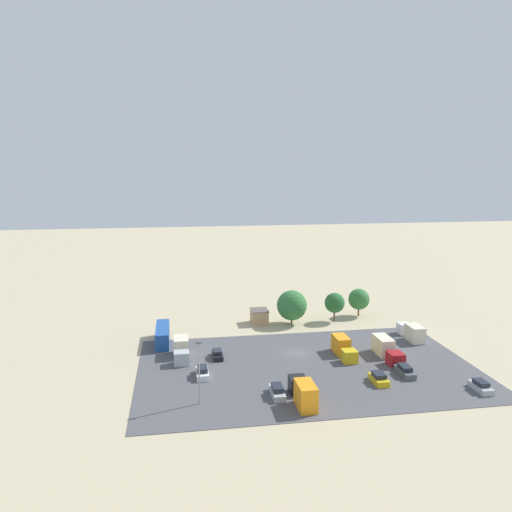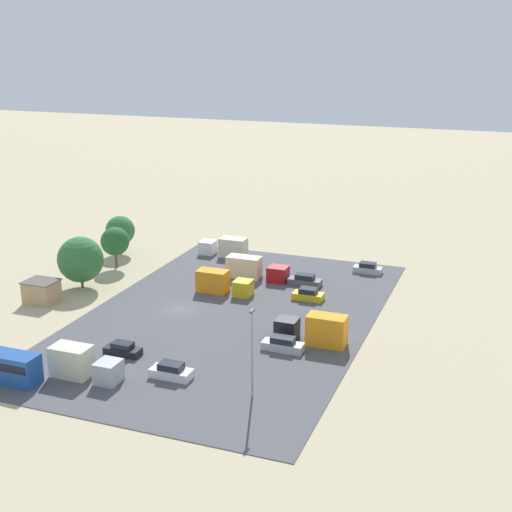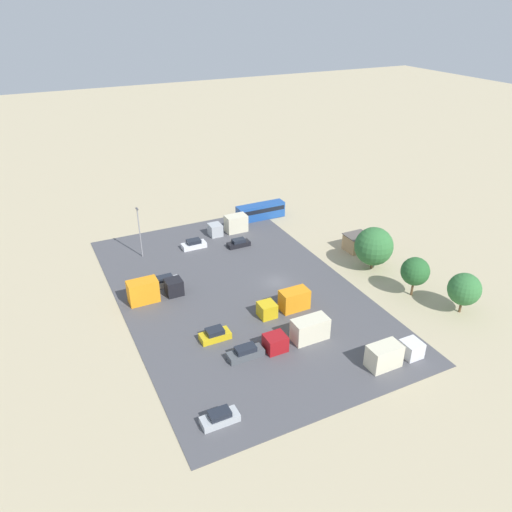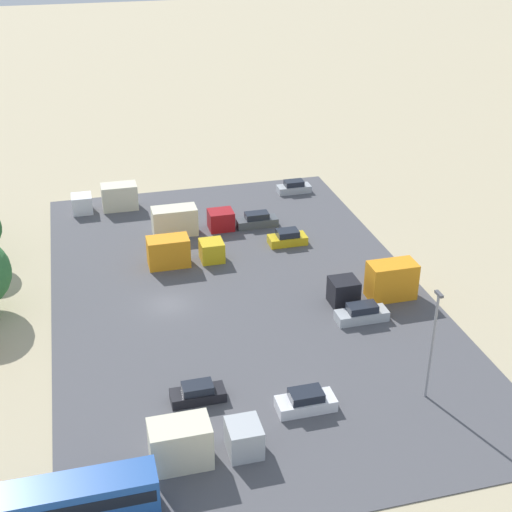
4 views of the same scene
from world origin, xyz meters
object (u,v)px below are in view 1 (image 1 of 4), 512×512
(parked_car_1, at_px, (481,386))
(parked_car_4, at_px, (217,354))
(parked_truck_0, at_px, (181,350))
(shed_building, at_px, (259,316))
(parked_car_3, at_px, (405,371))
(parked_truck_4, at_px, (386,349))
(parked_car_5, at_px, (277,392))
(bus, at_px, (163,334))
(parked_car_0, at_px, (202,372))
(parked_truck_3, at_px, (303,392))
(parked_truck_2, at_px, (412,332))
(parked_truck_1, at_px, (343,348))
(parked_car_2, at_px, (379,379))

(parked_car_1, distance_m, parked_car_4, 42.30)
(parked_car_1, distance_m, parked_truck_0, 48.37)
(shed_building, height_order, parked_car_3, shed_building)
(parked_car_1, bearing_deg, parked_truck_4, -60.91)
(parked_truck_0, bearing_deg, parked_car_1, 155.12)
(shed_building, bearing_deg, parked_car_5, 84.76)
(bus, xyz_separation_m, parked_car_0, (-6.57, 16.85, -1.00))
(bus, xyz_separation_m, parked_truck_3, (-20.11, 28.33, -0.06))
(parked_car_3, distance_m, parked_truck_2, 18.31)
(parked_car_1, bearing_deg, shed_building, -54.38)
(parked_car_3, height_order, parked_truck_1, parked_truck_1)
(bus, bearing_deg, parked_truck_3, 125.37)
(parked_car_0, height_order, parked_truck_3, parked_truck_3)
(parked_car_3, relative_size, parked_truck_0, 0.62)
(parked_truck_1, bearing_deg, parked_car_3, 125.12)
(parked_car_4, bearing_deg, parked_truck_0, 170.40)
(shed_building, distance_m, parked_car_3, 35.87)
(parked_car_2, relative_size, parked_truck_4, 0.45)
(parked_car_2, bearing_deg, parked_truck_1, -81.98)
(bus, relative_size, parked_truck_4, 1.11)
(parked_car_3, xyz_separation_m, parked_truck_1, (6.92, -9.84, 0.72))
(parked_car_3, distance_m, parked_truck_4, 7.91)
(parked_car_0, height_order, parked_truck_0, parked_truck_0)
(parked_car_3, bearing_deg, parked_car_1, 140.53)
(parked_truck_1, bearing_deg, parked_truck_0, -6.82)
(parked_car_4, bearing_deg, parked_car_3, -22.77)
(parked_car_4, xyz_separation_m, parked_truck_1, (-22.08, 2.33, 0.80))
(parked_car_4, distance_m, parked_truck_3, 21.77)
(shed_building, relative_size, parked_car_5, 0.90)
(parked_car_4, relative_size, parked_truck_1, 0.53)
(bus, distance_m, parked_car_5, 30.63)
(shed_building, distance_m, parked_truck_2, 31.24)
(parked_car_3, bearing_deg, parked_truck_4, -92.21)
(parked_truck_1, relative_size, parked_truck_4, 0.86)
(parked_truck_2, bearing_deg, parked_car_4, -174.38)
(parked_car_2, bearing_deg, parked_truck_4, -119.18)
(shed_building, height_order, bus, bus)
(parked_car_5, bearing_deg, parked_truck_0, 128.17)
(parked_car_0, distance_m, parked_truck_4, 32.53)
(bus, relative_size, parked_car_5, 2.15)
(bus, height_order, parked_truck_0, parked_truck_0)
(bus, xyz_separation_m, parked_car_2, (-33.37, 23.53, -1.01))
(parked_car_1, relative_size, parked_truck_1, 0.54)
(parked_car_3, height_order, parked_car_4, parked_car_3)
(parked_truck_1, height_order, parked_truck_2, parked_truck_1)
(parked_car_5, distance_m, parked_truck_3, 4.35)
(parked_truck_1, bearing_deg, parked_car_2, 98.02)
(parked_car_3, relative_size, parked_truck_4, 0.52)
(bus, relative_size, parked_car_3, 2.15)
(parked_car_1, distance_m, parked_truck_4, 17.17)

